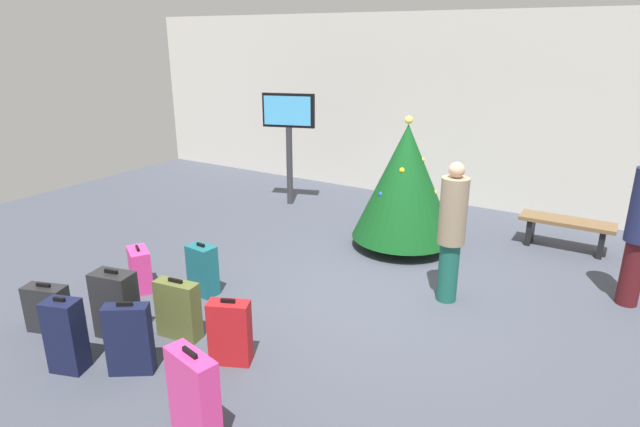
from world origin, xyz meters
TOP-DOWN VIEW (x-y plane):
  - ground_plane at (0.00, 0.00)m, footprint 16.00×16.00m
  - back_wall at (0.00, 4.30)m, footprint 16.00×0.20m
  - holiday_tree at (-0.38, 1.57)m, footprint 1.58×1.58m
  - flight_info_kiosk at (-3.16, 2.49)m, footprint 0.98×0.39m
  - waiting_bench at (1.79, 2.78)m, footprint 1.35×0.44m
  - traveller_1 at (0.78, 0.22)m, footprint 0.41×0.41m
  - suitcase_0 at (-0.64, -2.21)m, footprint 0.46×0.35m
  - suitcase_1 at (-2.71, -1.57)m, footprint 0.49×0.42m
  - suitcase_2 at (-2.77, -2.80)m, footprint 0.51×0.35m
  - suitcase_3 at (-1.36, -2.84)m, footprint 0.45×0.38m
  - suitcase_4 at (-0.18, -3.17)m, footprint 0.53×0.29m
  - suitcase_5 at (-1.92, -1.24)m, footprint 0.38×0.26m
  - suitcase_6 at (-2.03, -2.47)m, footprint 0.50×0.35m
  - suitcase_7 at (-1.92, -3.14)m, footprint 0.39×0.32m
  - suitcase_8 at (-1.43, -2.14)m, footprint 0.51×0.25m

SIDE VIEW (x-z plane):
  - ground_plane at x=0.00m, z-range 0.00..0.00m
  - suitcase_2 at x=-2.77m, z-range -0.02..0.56m
  - suitcase_1 at x=-2.71m, z-range -0.02..0.57m
  - suitcase_5 at x=-1.92m, z-range -0.02..0.67m
  - suitcase_8 at x=-1.43m, z-range -0.02..0.68m
  - suitcase_0 at x=-0.64m, z-range -0.02..0.69m
  - waiting_bench at x=1.79m, z-range 0.11..0.59m
  - suitcase_3 at x=-1.36m, z-range -0.02..0.75m
  - suitcase_6 at x=-2.03m, z-range -0.02..0.77m
  - suitcase_7 at x=-1.92m, z-range -0.02..0.77m
  - suitcase_4 at x=-0.18m, z-range -0.02..0.81m
  - traveller_1 at x=0.78m, z-range 0.05..1.82m
  - holiday_tree at x=-0.38m, z-range 0.03..2.07m
  - flight_info_kiosk at x=-3.16m, z-range 0.46..2.59m
  - back_wall at x=0.00m, z-range 0.00..3.58m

